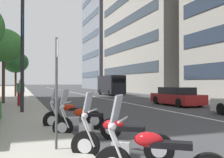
{
  "coord_description": "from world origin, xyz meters",
  "views": [
    {
      "loc": [
        -3.68,
        8.19,
        1.68
      ],
      "look_at": [
        14.66,
        1.82,
        1.93
      ],
      "focal_mm": 42.17,
      "sensor_mm": 36.0,
      "label": 1
    }
  ],
  "objects_px": {
    "motorcycle_far_end_row": "(85,124)",
    "street_lamp_with_banners": "(28,7)",
    "parking_sign_by_curb": "(57,82)",
    "motorcycle_nearest_camera": "(72,117)",
    "street_tree_mid_sidewalk": "(16,62)",
    "street_tree_by_lamp_post": "(4,46)",
    "delivery_van_ahead": "(111,85)",
    "pedestrian_on_plaza": "(21,93)",
    "car_lead_in_lane": "(177,97)",
    "motorcycle_second_in_row": "(119,141)"
  },
  "relations": [
    {
      "from": "delivery_van_ahead",
      "to": "parking_sign_by_curb",
      "type": "xyz_separation_m",
      "value": [
        -26.58,
        10.45,
        0.32
      ]
    },
    {
      "from": "street_lamp_with_banners",
      "to": "car_lead_in_lane",
      "type": "bearing_deg",
      "value": -77.65
    },
    {
      "from": "delivery_van_ahead",
      "to": "street_tree_mid_sidewalk",
      "type": "xyz_separation_m",
      "value": [
        -2.14,
        11.76,
        2.5
      ]
    },
    {
      "from": "motorcycle_far_end_row",
      "to": "street_lamp_with_banners",
      "type": "distance_m",
      "value": 8.53
    },
    {
      "from": "motorcycle_far_end_row",
      "to": "street_tree_by_lamp_post",
      "type": "height_order",
      "value": "street_tree_by_lamp_post"
    },
    {
      "from": "delivery_van_ahead",
      "to": "street_tree_by_lamp_post",
      "type": "distance_m",
      "value": 17.43
    },
    {
      "from": "car_lead_in_lane",
      "to": "street_tree_mid_sidewalk",
      "type": "xyz_separation_m",
      "value": [
        13.95,
        11.32,
        3.24
      ]
    },
    {
      "from": "motorcycle_nearest_camera",
      "to": "street_tree_mid_sidewalk",
      "type": "height_order",
      "value": "street_tree_mid_sidewalk"
    },
    {
      "from": "delivery_van_ahead",
      "to": "street_lamp_with_banners",
      "type": "bearing_deg",
      "value": 147.22
    },
    {
      "from": "motorcycle_second_in_row",
      "to": "delivery_van_ahead",
      "type": "distance_m",
      "value": 29.02
    },
    {
      "from": "motorcycle_far_end_row",
      "to": "street_lamp_with_banners",
      "type": "relative_size",
      "value": 0.2
    },
    {
      "from": "motorcycle_far_end_row",
      "to": "street_tree_mid_sidewalk",
      "type": "bearing_deg",
      "value": -53.84
    },
    {
      "from": "motorcycle_second_in_row",
      "to": "car_lead_in_lane",
      "type": "bearing_deg",
      "value": -96.59
    },
    {
      "from": "parking_sign_by_curb",
      "to": "street_tree_mid_sidewalk",
      "type": "relative_size",
      "value": 0.52
    },
    {
      "from": "parking_sign_by_curb",
      "to": "street_tree_by_lamp_post",
      "type": "bearing_deg",
      "value": 7.66
    },
    {
      "from": "motorcycle_second_in_row",
      "to": "car_lead_in_lane",
      "type": "xyz_separation_m",
      "value": [
        11.4,
        -8.82,
        0.19
      ]
    },
    {
      "from": "car_lead_in_lane",
      "to": "parking_sign_by_curb",
      "type": "relative_size",
      "value": 1.77
    },
    {
      "from": "car_lead_in_lane",
      "to": "delivery_van_ahead",
      "type": "bearing_deg",
      "value": -3.59
    },
    {
      "from": "motorcycle_second_in_row",
      "to": "street_tree_by_lamp_post",
      "type": "bearing_deg",
      "value": -47.4
    },
    {
      "from": "motorcycle_nearest_camera",
      "to": "street_tree_by_lamp_post",
      "type": "bearing_deg",
      "value": -57.97
    },
    {
      "from": "motorcycle_nearest_camera",
      "to": "street_lamp_with_banners",
      "type": "bearing_deg",
      "value": -56.65
    },
    {
      "from": "motorcycle_far_end_row",
      "to": "parking_sign_by_curb",
      "type": "xyz_separation_m",
      "value": [
        -1.59,
        1.05,
        1.25
      ]
    },
    {
      "from": "street_lamp_with_banners",
      "to": "street_tree_mid_sidewalk",
      "type": "bearing_deg",
      "value": 3.03
    },
    {
      "from": "street_tree_by_lamp_post",
      "to": "motorcycle_second_in_row",
      "type": "bearing_deg",
      "value": -168.54
    },
    {
      "from": "motorcycle_second_in_row",
      "to": "delivery_van_ahead",
      "type": "xyz_separation_m",
      "value": [
        27.49,
        -9.26,
        0.93
      ]
    },
    {
      "from": "car_lead_in_lane",
      "to": "street_tree_by_lamp_post",
      "type": "height_order",
      "value": "street_tree_by_lamp_post"
    },
    {
      "from": "motorcycle_nearest_camera",
      "to": "motorcycle_second_in_row",
      "type": "bearing_deg",
      "value": 111.18
    },
    {
      "from": "motorcycle_second_in_row",
      "to": "parking_sign_by_curb",
      "type": "height_order",
      "value": "parking_sign_by_curb"
    },
    {
      "from": "motorcycle_far_end_row",
      "to": "street_lamp_with_banners",
      "type": "height_order",
      "value": "street_lamp_with_banners"
    },
    {
      "from": "car_lead_in_lane",
      "to": "pedestrian_on_plaza",
      "type": "bearing_deg",
      "value": 80.15
    },
    {
      "from": "delivery_van_ahead",
      "to": "street_lamp_with_banners",
      "type": "relative_size",
      "value": 0.57
    },
    {
      "from": "motorcycle_second_in_row",
      "to": "motorcycle_far_end_row",
      "type": "bearing_deg",
      "value": -55.58
    },
    {
      "from": "parking_sign_by_curb",
      "to": "street_tree_mid_sidewalk",
      "type": "distance_m",
      "value": 24.57
    },
    {
      "from": "delivery_van_ahead",
      "to": "pedestrian_on_plaza",
      "type": "distance_m",
      "value": 18.43
    },
    {
      "from": "motorcycle_nearest_camera",
      "to": "parking_sign_by_curb",
      "type": "bearing_deg",
      "value": 90.88
    },
    {
      "from": "motorcycle_far_end_row",
      "to": "parking_sign_by_curb",
      "type": "relative_size",
      "value": 0.74
    },
    {
      "from": "motorcycle_second_in_row",
      "to": "street_lamp_with_banners",
      "type": "height_order",
      "value": "street_lamp_with_banners"
    },
    {
      "from": "motorcycle_nearest_camera",
      "to": "pedestrian_on_plaza",
      "type": "distance_m",
      "value": 9.03
    },
    {
      "from": "car_lead_in_lane",
      "to": "street_lamp_with_banners",
      "type": "xyz_separation_m",
      "value": [
        -2.29,
        10.46,
        4.99
      ]
    },
    {
      "from": "parking_sign_by_curb",
      "to": "street_lamp_with_banners",
      "type": "bearing_deg",
      "value": 3.17
    },
    {
      "from": "motorcycle_second_in_row",
      "to": "street_lamp_with_banners",
      "type": "distance_m",
      "value": 10.61
    },
    {
      "from": "street_tree_by_lamp_post",
      "to": "car_lead_in_lane",
      "type": "bearing_deg",
      "value": -109.49
    },
    {
      "from": "parking_sign_by_curb",
      "to": "pedestrian_on_plaza",
      "type": "xyz_separation_m",
      "value": [
        11.97,
        0.78,
        -0.67
      ]
    },
    {
      "from": "motorcycle_nearest_camera",
      "to": "pedestrian_on_plaza",
      "type": "xyz_separation_m",
      "value": [
        8.84,
        1.73,
        0.57
      ]
    },
    {
      "from": "street_lamp_with_banners",
      "to": "pedestrian_on_plaza",
      "type": "relative_size",
      "value": 5.52
    },
    {
      "from": "motorcycle_far_end_row",
      "to": "street_tree_mid_sidewalk",
      "type": "relative_size",
      "value": 0.39
    },
    {
      "from": "motorcycle_second_in_row",
      "to": "parking_sign_by_curb",
      "type": "distance_m",
      "value": 1.95
    },
    {
      "from": "car_lead_in_lane",
      "to": "delivery_van_ahead",
      "type": "xyz_separation_m",
      "value": [
        16.09,
        -0.44,
        0.74
      ]
    },
    {
      "from": "motorcycle_far_end_row",
      "to": "motorcycle_nearest_camera",
      "type": "xyz_separation_m",
      "value": [
        1.53,
        0.09,
        0.01
      ]
    },
    {
      "from": "motorcycle_second_in_row",
      "to": "pedestrian_on_plaza",
      "type": "distance_m",
      "value": 13.04
    }
  ]
}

